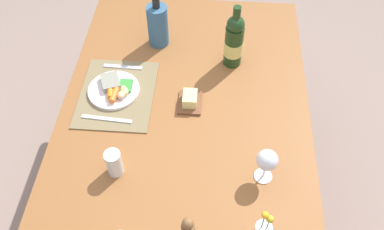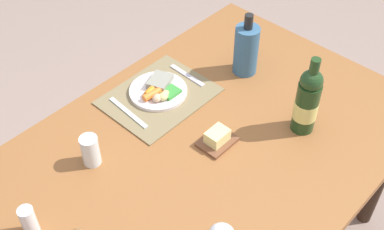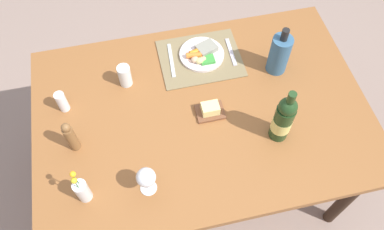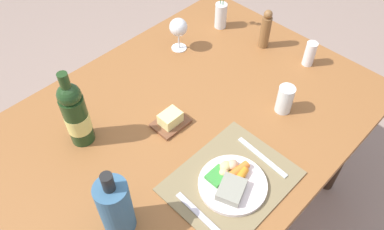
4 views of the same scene
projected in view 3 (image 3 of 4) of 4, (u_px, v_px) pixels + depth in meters
The scene contains 14 objects.
ground_plane at pixel (199, 174), 2.44m from camera, with size 8.00×8.00×0.00m, color gray.
dining_table at pixel (202, 119), 1.87m from camera, with size 1.55×1.06×0.75m.
placemat at pixel (200, 58), 1.97m from camera, with size 0.41×0.32×0.01m, color olive.
dinner_plate at pixel (202, 54), 1.96m from camera, with size 0.23×0.23×0.04m.
fork at pixel (231, 52), 1.98m from camera, with size 0.02×0.18×0.01m, color silver.
knife at pixel (171, 60), 1.95m from camera, with size 0.02×0.22×0.01m, color silver.
butter_dish at pixel (210, 110), 1.78m from camera, with size 0.13×0.10×0.06m.
water_tumbler at pixel (125, 77), 1.84m from camera, with size 0.06×0.06×0.12m.
salt_shaker at pixel (62, 102), 1.76m from camera, with size 0.05×0.05×0.11m, color white.
wine_glass at pixel (146, 178), 1.51m from camera, with size 0.08×0.08×0.15m.
wine_bottle at pixel (283, 119), 1.63m from camera, with size 0.09×0.09×0.31m.
flower_vase at pixel (82, 190), 1.53m from camera, with size 0.06×0.06×0.22m.
cooler_bottle at pixel (279, 54), 1.84m from camera, with size 0.10×0.10×0.27m.
pepper_mill at pixel (71, 137), 1.63m from camera, with size 0.04×0.04×0.19m.
Camera 3 is at (0.26, 0.93, 2.27)m, focal length 36.31 mm.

